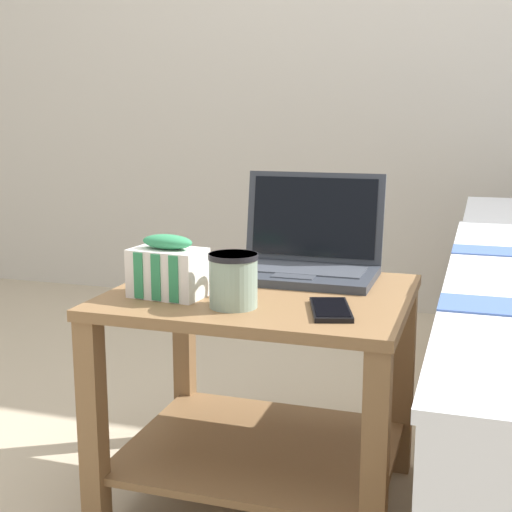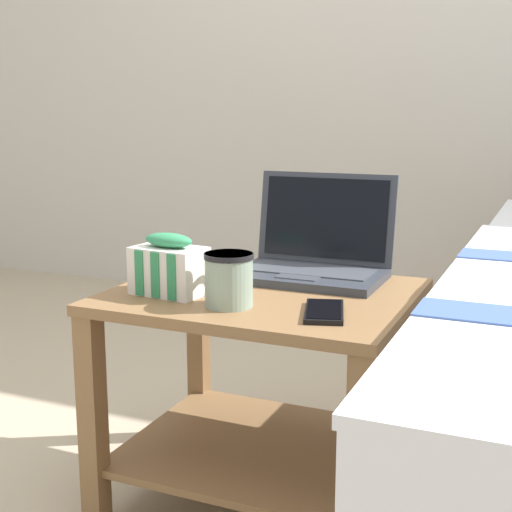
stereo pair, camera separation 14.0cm
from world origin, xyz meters
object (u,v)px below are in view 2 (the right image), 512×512
object	(u,v)px
cell_phone	(324,311)
laptop	(314,256)
snack_bag	(169,267)
mug_front_left	(229,277)

from	to	relation	value
cell_phone	laptop	bearing A→B (deg)	112.75
snack_bag	laptop	bearing A→B (deg)	51.22
mug_front_left	cell_phone	distance (m)	0.19
mug_front_left	snack_bag	world-z (taller)	snack_bag
laptop	mug_front_left	distance (m)	0.30
snack_bag	mug_front_left	bearing A→B (deg)	-12.29
laptop	cell_phone	bearing A→B (deg)	-67.25
mug_front_left	snack_bag	size ratio (longest dim) A/B	0.85
mug_front_left	cell_phone	world-z (taller)	mug_front_left
snack_bag	cell_phone	xyz separation A→B (m)	(0.33, -0.01, -0.05)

